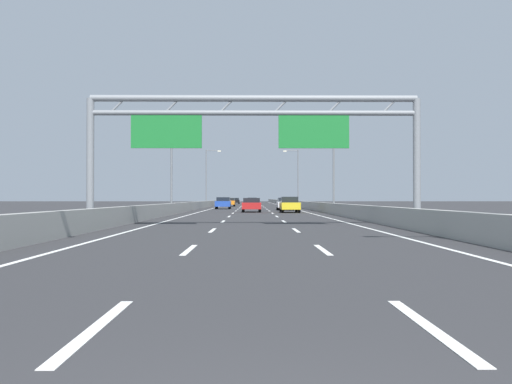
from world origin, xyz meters
name	(u,v)px	position (x,y,z in m)	size (l,w,h in m)	color
ground_plane	(252,206)	(0.00, 100.00, 0.00)	(260.00, 260.00, 0.00)	#2D2D30
lane_dash_left_0	(96,327)	(-1.80, 3.50, 0.01)	(0.16, 3.00, 0.01)	white
lane_dash_left_1	(189,250)	(-1.80, 12.50, 0.01)	(0.16, 3.00, 0.01)	white
lane_dash_left_2	(212,230)	(-1.80, 21.50, 0.01)	(0.16, 3.00, 0.01)	white
lane_dash_left_3	(223,222)	(-1.80, 30.50, 0.01)	(0.16, 3.00, 0.01)	white
lane_dash_left_4	(229,216)	(-1.80, 39.50, 0.01)	(0.16, 3.00, 0.01)	white
lane_dash_left_5	(233,213)	(-1.80, 48.50, 0.01)	(0.16, 3.00, 0.01)	white
lane_dash_left_6	(236,211)	(-1.80, 57.50, 0.01)	(0.16, 3.00, 0.01)	white
lane_dash_left_7	(238,209)	(-1.80, 66.50, 0.01)	(0.16, 3.00, 0.01)	white
lane_dash_left_8	(239,208)	(-1.80, 75.50, 0.01)	(0.16, 3.00, 0.01)	white
lane_dash_left_9	(241,207)	(-1.80, 84.50, 0.01)	(0.16, 3.00, 0.01)	white
lane_dash_left_10	(242,206)	(-1.80, 93.50, 0.01)	(0.16, 3.00, 0.01)	white
lane_dash_left_11	(242,205)	(-1.80, 102.50, 0.01)	(0.16, 3.00, 0.01)	white
lane_dash_left_12	(243,205)	(-1.80, 111.50, 0.01)	(0.16, 3.00, 0.01)	white
lane_dash_left_13	(244,204)	(-1.80, 120.50, 0.01)	(0.16, 3.00, 0.01)	white
lane_dash_left_14	(244,204)	(-1.80, 129.50, 0.01)	(0.16, 3.00, 0.01)	white
lane_dash_left_15	(245,203)	(-1.80, 138.50, 0.01)	(0.16, 3.00, 0.01)	white
lane_dash_left_16	(245,203)	(-1.80, 147.50, 0.01)	(0.16, 3.00, 0.01)	white
lane_dash_left_17	(246,203)	(-1.80, 156.50, 0.01)	(0.16, 3.00, 0.01)	white
lane_dash_right_0	(429,327)	(1.80, 3.50, 0.01)	(0.16, 3.00, 0.01)	white
lane_dash_right_1	(323,250)	(1.80, 12.50, 0.01)	(0.16, 3.00, 0.01)	white
lane_dash_right_2	(296,230)	(1.80, 21.50, 0.01)	(0.16, 3.00, 0.01)	white
lane_dash_right_3	(284,221)	(1.80, 30.50, 0.01)	(0.16, 3.00, 0.01)	white
lane_dash_right_4	(277,216)	(1.80, 39.50, 0.01)	(0.16, 3.00, 0.01)	white
lane_dash_right_5	(272,213)	(1.80, 48.50, 0.01)	(0.16, 3.00, 0.01)	white
lane_dash_right_6	(269,211)	(1.80, 57.50, 0.01)	(0.16, 3.00, 0.01)	white
lane_dash_right_7	(267,209)	(1.80, 66.50, 0.01)	(0.16, 3.00, 0.01)	white
lane_dash_right_8	(265,208)	(1.80, 75.50, 0.01)	(0.16, 3.00, 0.01)	white
lane_dash_right_9	(264,207)	(1.80, 84.50, 0.01)	(0.16, 3.00, 0.01)	white
lane_dash_right_10	(263,206)	(1.80, 93.50, 0.01)	(0.16, 3.00, 0.01)	white
lane_dash_right_11	(262,205)	(1.80, 102.50, 0.01)	(0.16, 3.00, 0.01)	white
lane_dash_right_12	(261,205)	(1.80, 111.50, 0.01)	(0.16, 3.00, 0.01)	white
lane_dash_right_13	(260,204)	(1.80, 120.50, 0.01)	(0.16, 3.00, 0.01)	white
lane_dash_right_14	(259,204)	(1.80, 129.50, 0.01)	(0.16, 3.00, 0.01)	white
lane_dash_right_15	(259,203)	(1.80, 138.50, 0.01)	(0.16, 3.00, 0.01)	white
lane_dash_right_16	(259,203)	(1.80, 147.50, 0.01)	(0.16, 3.00, 0.01)	white
lane_dash_right_17	(258,203)	(1.80, 156.50, 0.01)	(0.16, 3.00, 0.01)	white
edge_line_left	(220,207)	(-5.25, 88.00, 0.01)	(0.16, 176.00, 0.01)	white
edge_line_right	(284,206)	(5.25, 88.00, 0.01)	(0.16, 176.00, 0.01)	white
barrier_left	(218,202)	(-6.90, 110.00, 0.47)	(0.45, 220.00, 0.95)	#9E9E99
barrier_right	(286,202)	(6.90, 110.00, 0.47)	(0.45, 220.00, 0.95)	#9E9E99
sign_gantry	(251,127)	(-0.15, 24.29, 4.81)	(16.09, 0.36, 6.36)	gray
streetlamp_left_mid	(174,156)	(-7.47, 50.32, 5.40)	(2.58, 0.28, 9.50)	slate
streetlamp_right_mid	(331,156)	(7.47, 50.32, 5.40)	(2.58, 0.28, 9.50)	slate
streetlamp_left_far	(208,174)	(-7.47, 90.96, 5.40)	(2.58, 0.28, 9.50)	slate
streetlamp_right_far	(297,174)	(7.47, 90.96, 5.40)	(2.58, 0.28, 9.50)	slate
blue_car	(223,203)	(-3.70, 68.31, 0.77)	(1.88, 4.10, 1.49)	#2347AD
black_car	(236,201)	(-3.74, 125.00, 0.73)	(1.76, 4.55, 1.40)	black
silver_car	(252,202)	(0.02, 99.03, 0.75)	(1.85, 4.59, 1.46)	#A8ADB2
orange_car	(229,202)	(-3.78, 89.68, 0.73)	(1.88, 4.63, 1.40)	orange
white_car	(285,204)	(3.74, 61.13, 0.74)	(1.82, 4.52, 1.43)	silver
red_car	(252,205)	(-0.11, 52.68, 0.73)	(1.85, 4.47, 1.40)	red
yellow_car	(290,204)	(3.55, 51.08, 0.77)	(1.77, 4.39, 1.51)	yellow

